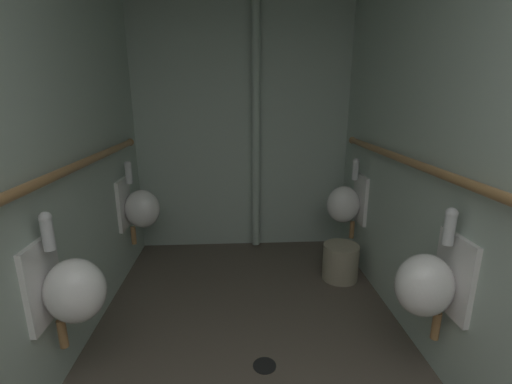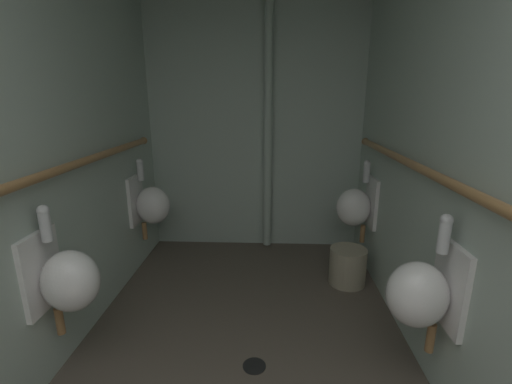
# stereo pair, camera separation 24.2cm
# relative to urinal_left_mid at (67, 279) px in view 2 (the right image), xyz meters

# --- Properties ---
(wall_left) EXTENTS (0.06, 3.98, 2.56)m
(wall_left) POSITION_rel_urinal_left_mid_xyz_m (-0.18, -0.01, 0.66)
(wall_left) COLOR #AFC1B4
(wall_left) RESTS_ON ground
(wall_right) EXTENTS (0.06, 3.98, 2.56)m
(wall_right) POSITION_rel_urinal_left_mid_xyz_m (2.02, -0.01, 0.66)
(wall_right) COLOR #AFC1B4
(wall_right) RESTS_ON ground
(wall_back) EXTENTS (2.26, 0.06, 2.56)m
(wall_back) POSITION_rel_urinal_left_mid_xyz_m (0.92, 1.95, 0.66)
(wall_back) COLOR #AFC1B4
(wall_back) RESTS_ON ground
(urinal_left_mid) EXTENTS (0.32, 0.30, 0.76)m
(urinal_left_mid) POSITION_rel_urinal_left_mid_xyz_m (0.00, 0.00, 0.00)
(urinal_left_mid) COLOR white
(urinal_left_far) EXTENTS (0.32, 0.30, 0.76)m
(urinal_left_far) POSITION_rel_urinal_left_mid_xyz_m (0.00, 1.34, 0.00)
(urinal_left_far) COLOR white
(urinal_right_mid) EXTENTS (0.32, 0.30, 0.76)m
(urinal_right_mid) POSITION_rel_urinal_left_mid_xyz_m (1.84, -0.05, 0.00)
(urinal_right_mid) COLOR white
(urinal_right_far) EXTENTS (0.32, 0.30, 0.76)m
(urinal_right_far) POSITION_rel_urinal_left_mid_xyz_m (1.84, 1.36, 0.00)
(urinal_right_far) COLOR white
(supply_pipe_left) EXTENTS (0.06, 3.23, 0.06)m
(supply_pipe_left) POSITION_rel_urinal_left_mid_xyz_m (-0.09, -0.04, 0.55)
(supply_pipe_left) COLOR #9E7042
(supply_pipe_right) EXTENTS (0.06, 3.25, 0.06)m
(supply_pipe_right) POSITION_rel_urinal_left_mid_xyz_m (1.93, -0.03, 0.55)
(supply_pipe_right) COLOR #9E7042
(standpipe_back_wall) EXTENTS (0.08, 0.08, 2.51)m
(standpipe_back_wall) POSITION_rel_urinal_left_mid_xyz_m (1.05, 1.84, 0.66)
(standpipe_back_wall) COLOR #AFC1B4
(standpipe_back_wall) RESTS_ON ground
(floor_drain) EXTENTS (0.14, 0.14, 0.01)m
(floor_drain) POSITION_rel_urinal_left_mid_xyz_m (1.00, 0.10, -0.61)
(floor_drain) COLOR black
(floor_drain) RESTS_ON ground
(waste_bin) EXTENTS (0.31, 0.31, 0.32)m
(waste_bin) POSITION_rel_urinal_left_mid_xyz_m (1.75, 1.11, -0.46)
(waste_bin) COLOR #9E937A
(waste_bin) RESTS_ON ground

